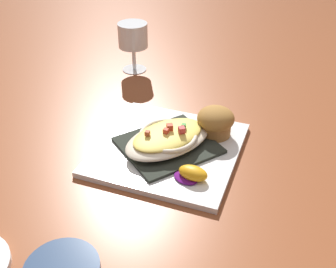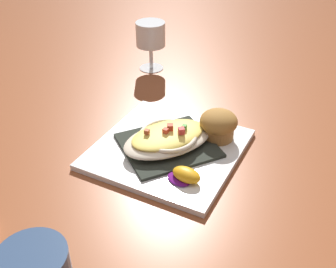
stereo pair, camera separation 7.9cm
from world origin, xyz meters
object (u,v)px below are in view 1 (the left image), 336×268
Objects in this scene: orange_garnish at (192,174)px; stemmed_glass at (133,38)px; square_plate at (168,149)px; gratin_dish at (168,137)px; muffin at (216,121)px.

orange_garnish is 0.50m from stemmed_glass.
stemmed_glass is at bearing 135.91° from square_plate.
stemmed_glass is (-0.28, 0.27, 0.08)m from square_plate.
orange_garnish reaches higher than square_plate.
stemmed_glass is (-0.37, 0.33, 0.07)m from orange_garnish.
muffin is (0.06, 0.09, 0.01)m from gratin_dish.
orange_garnish is (0.09, -0.06, 0.02)m from square_plate.
stemmed_glass reaches higher than gratin_dish.
square_plate is at bearing -123.12° from muffin.
muffin reaches higher than orange_garnish.
muffin reaches higher than square_plate.
gratin_dish reaches higher than square_plate.
muffin is at bearing 101.03° from orange_garnish.
stemmed_glass is (-0.28, 0.27, 0.06)m from gratin_dish.
square_plate is at bearing -44.09° from stemmed_glass.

